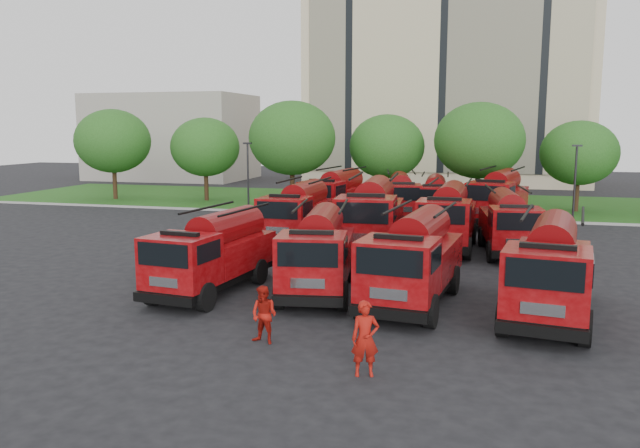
# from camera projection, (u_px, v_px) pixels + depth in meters

# --- Properties ---
(ground) EXTENTS (140.00, 140.00, 0.00)m
(ground) POSITION_uv_depth(u_px,v_px,m) (323.00, 276.00, 26.29)
(ground) COLOR black
(ground) RESTS_ON ground
(lawn) EXTENTS (70.00, 16.00, 0.12)m
(lawn) POSITION_uv_depth(u_px,v_px,m) (402.00, 203.00, 51.13)
(lawn) COLOR #244612
(lawn) RESTS_ON ground
(curb) EXTENTS (70.00, 0.30, 0.14)m
(curb) POSITION_uv_depth(u_px,v_px,m) (387.00, 216.00, 43.39)
(curb) COLOR gray
(curb) RESTS_ON ground
(apartment_building) EXTENTS (30.00, 14.18, 25.00)m
(apartment_building) POSITION_uv_depth(u_px,v_px,m) (447.00, 70.00, 69.67)
(apartment_building) COLOR #C1AD90
(apartment_building) RESTS_ON ground
(side_building) EXTENTS (18.00, 12.00, 10.00)m
(side_building) POSITION_uv_depth(u_px,v_px,m) (173.00, 137.00, 75.10)
(side_building) COLOR gray
(side_building) RESTS_ON ground
(tree_0) EXTENTS (6.30, 6.30, 7.70)m
(tree_0) POSITION_uv_depth(u_px,v_px,m) (113.00, 141.00, 52.57)
(tree_0) COLOR #382314
(tree_0) RESTS_ON ground
(tree_1) EXTENTS (5.71, 5.71, 6.98)m
(tree_1) POSITION_uv_depth(u_px,v_px,m) (205.00, 147.00, 51.59)
(tree_1) COLOR #382314
(tree_1) RESTS_ON ground
(tree_2) EXTENTS (6.72, 6.72, 8.22)m
(tree_2) POSITION_uv_depth(u_px,v_px,m) (292.00, 138.00, 48.02)
(tree_2) COLOR #382314
(tree_2) RESTS_ON ground
(tree_3) EXTENTS (5.88, 5.88, 7.19)m
(tree_3) POSITION_uv_depth(u_px,v_px,m) (387.00, 147.00, 48.76)
(tree_3) COLOR #382314
(tree_3) RESTS_ON ground
(tree_4) EXTENTS (6.55, 6.55, 8.01)m
(tree_4) POSITION_uv_depth(u_px,v_px,m) (479.00, 141.00, 45.48)
(tree_4) COLOR #382314
(tree_4) RESTS_ON ground
(tree_5) EXTENTS (5.46, 5.46, 6.68)m
(tree_5) POSITION_uv_depth(u_px,v_px,m) (579.00, 153.00, 44.82)
(tree_5) COLOR #382314
(tree_5) RESTS_ON ground
(lamp_post_0) EXTENTS (0.60, 0.25, 5.11)m
(lamp_post_0) POSITION_uv_depth(u_px,v_px,m) (248.00, 173.00, 44.79)
(lamp_post_0) COLOR black
(lamp_post_0) RESTS_ON ground
(lamp_post_1) EXTENTS (0.60, 0.25, 5.11)m
(lamp_post_1) POSITION_uv_depth(u_px,v_px,m) (575.00, 180.00, 39.27)
(lamp_post_1) COLOR black
(lamp_post_1) RESTS_ON ground
(fire_truck_0) EXTENTS (2.99, 6.79, 2.99)m
(fire_truck_0) POSITION_uv_depth(u_px,v_px,m) (214.00, 253.00, 23.51)
(fire_truck_0) COLOR black
(fire_truck_0) RESTS_ON ground
(fire_truck_1) EXTENTS (3.30, 7.04, 3.08)m
(fire_truck_1) POSITION_uv_depth(u_px,v_px,m) (319.00, 252.00, 23.51)
(fire_truck_1) COLOR black
(fire_truck_1) RESTS_ON ground
(fire_truck_2) EXTENTS (3.19, 7.25, 3.20)m
(fire_truck_2) POSITION_uv_depth(u_px,v_px,m) (414.00, 259.00, 21.95)
(fire_truck_2) COLOR black
(fire_truck_2) RESTS_ON ground
(fire_truck_3) EXTENTS (3.41, 7.35, 3.22)m
(fire_truck_3) POSITION_uv_depth(u_px,v_px,m) (550.00, 269.00, 20.31)
(fire_truck_3) COLOR black
(fire_truck_3) RESTS_ON ground
(fire_truck_4) EXTENTS (2.73, 7.14, 3.23)m
(fire_truck_4) POSITION_uv_depth(u_px,v_px,m) (299.00, 213.00, 33.62)
(fire_truck_4) COLOR black
(fire_truck_4) RESTS_ON ground
(fire_truck_5) EXTENTS (3.29, 8.05, 3.59)m
(fire_truck_5) POSITION_uv_depth(u_px,v_px,m) (372.00, 215.00, 31.30)
(fire_truck_5) COLOR black
(fire_truck_5) RESTS_ON ground
(fire_truck_6) EXTENTS (2.85, 7.31, 3.29)m
(fire_truck_6) POSITION_uv_depth(u_px,v_px,m) (448.00, 217.00, 31.89)
(fire_truck_6) COLOR black
(fire_truck_6) RESTS_ON ground
(fire_truck_7) EXTENTS (2.98, 6.86, 3.03)m
(fire_truck_7) POSITION_uv_depth(u_px,v_px,m) (509.00, 223.00, 30.74)
(fire_truck_7) COLOR black
(fire_truck_7) RESTS_ON ground
(fire_truck_8) EXTENTS (3.52, 7.64, 3.35)m
(fire_truck_8) POSITION_uv_depth(u_px,v_px,m) (336.00, 196.00, 41.37)
(fire_truck_8) COLOR black
(fire_truck_8) RESTS_ON ground
(fire_truck_9) EXTENTS (3.45, 7.11, 3.10)m
(fire_truck_9) POSITION_uv_depth(u_px,v_px,m) (401.00, 197.00, 41.75)
(fire_truck_9) COLOR black
(fire_truck_9) RESTS_ON ground
(fire_truck_10) EXTENTS (2.68, 6.66, 2.98)m
(fire_truck_10) POSITION_uv_depth(u_px,v_px,m) (435.00, 199.00, 41.33)
(fire_truck_10) COLOR black
(fire_truck_10) RESTS_ON ground
(fire_truck_11) EXTENTS (4.18, 7.95, 3.44)m
(fire_truck_11) POSITION_uv_depth(u_px,v_px,m) (498.00, 197.00, 39.93)
(fire_truck_11) COLOR black
(fire_truck_11) RESTS_ON ground
(firefighter_0) EXTENTS (0.82, 0.70, 1.93)m
(firefighter_0) POSITION_uv_depth(u_px,v_px,m) (365.00, 375.00, 15.73)
(firefighter_0) COLOR maroon
(firefighter_0) RESTS_ON ground
(firefighter_1) EXTENTS (0.91, 0.63, 1.69)m
(firefighter_1) POSITION_uv_depth(u_px,v_px,m) (264.00, 343.00, 18.08)
(firefighter_1) COLOR maroon
(firefighter_1) RESTS_ON ground
(firefighter_2) EXTENTS (0.66, 1.08, 1.79)m
(firefighter_2) POSITION_uv_depth(u_px,v_px,m) (572.00, 319.00, 20.34)
(firefighter_2) COLOR black
(firefighter_2) RESTS_ON ground
(firefighter_3) EXTENTS (1.29, 0.90, 1.81)m
(firefighter_3) POSITION_uv_depth(u_px,v_px,m) (570.00, 324.00, 19.86)
(firefighter_3) COLOR black
(firefighter_3) RESTS_ON ground
(firefighter_4) EXTENTS (0.89, 0.75, 1.56)m
(firefighter_4) POSITION_uv_depth(u_px,v_px,m) (374.00, 262.00, 29.01)
(firefighter_4) COLOR black
(firefighter_4) RESTS_ON ground
(firefighter_5) EXTENTS (1.78, 0.90, 1.85)m
(firefighter_5) POSITION_uv_depth(u_px,v_px,m) (498.00, 250.00, 31.86)
(firefighter_5) COLOR maroon
(firefighter_5) RESTS_ON ground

